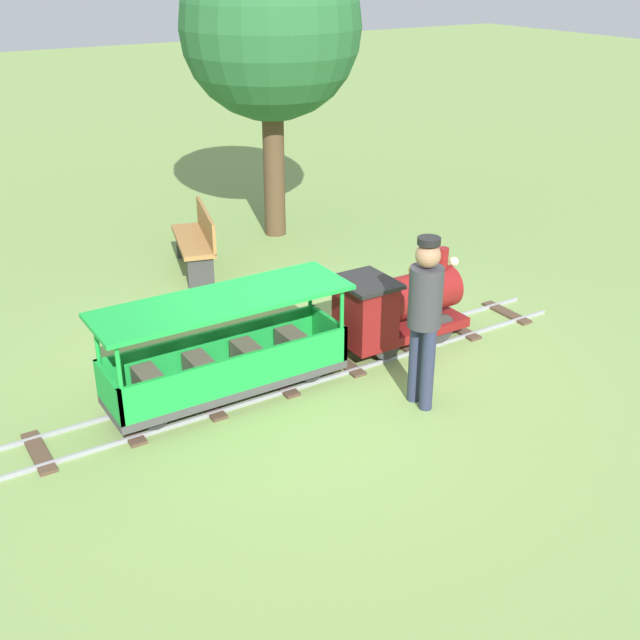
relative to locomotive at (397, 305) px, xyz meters
The scene contains 7 objects.
ground_plane 1.05m from the locomotive, 90.00° to the right, with size 60.00×60.00×0.00m, color #75934C.
track 1.14m from the locomotive, 90.00° to the right, with size 0.67×6.05×0.04m.
locomotive is the anchor object (origin of this frame).
passenger_car 1.95m from the locomotive, 90.00° to the right, with size 0.73×2.35×0.97m.
conductor_person 1.24m from the locomotive, 25.63° to the right, with size 0.30×0.30×1.62m.
park_bench 3.24m from the locomotive, 164.65° to the right, with size 1.36×0.73×0.82m.
oak_tree_near 4.62m from the locomotive, 169.54° to the left, with size 2.45×2.45×4.10m.
Camera 1 is at (5.89, -3.67, 3.80)m, focal length 44.36 mm.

